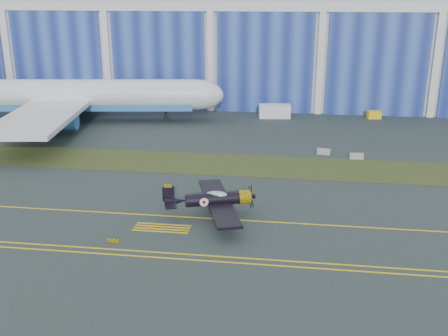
# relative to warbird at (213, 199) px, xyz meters

# --- Properties ---
(ground) EXTENTS (260.00, 260.00, 0.00)m
(ground) POSITION_rel_warbird_xyz_m (13.11, 4.41, -2.08)
(ground) COLOR #2C3939
(ground) RESTS_ON ground
(grass_median) EXTENTS (260.00, 10.00, 0.02)m
(grass_median) POSITION_rel_warbird_xyz_m (13.11, 18.41, -2.06)
(grass_median) COLOR #475128
(grass_median) RESTS_ON ground
(hangar) EXTENTS (220.00, 45.70, 30.00)m
(hangar) POSITION_rel_warbird_xyz_m (13.11, 76.19, 12.88)
(hangar) COLOR silver
(hangar) RESTS_ON ground
(taxiway_centreline) EXTENTS (200.00, 0.20, 0.02)m
(taxiway_centreline) POSITION_rel_warbird_xyz_m (13.11, -0.59, -2.07)
(taxiway_centreline) COLOR yellow
(taxiway_centreline) RESTS_ON ground
(edge_line_near) EXTENTS (80.00, 0.20, 0.02)m
(edge_line_near) POSITION_rel_warbird_xyz_m (13.11, -10.09, -2.07)
(edge_line_near) COLOR yellow
(edge_line_near) RESTS_ON ground
(edge_line_far) EXTENTS (80.00, 0.20, 0.02)m
(edge_line_far) POSITION_rel_warbird_xyz_m (13.11, -9.09, -2.07)
(edge_line_far) COLOR yellow
(edge_line_far) RESTS_ON ground
(hold_short_ladder) EXTENTS (6.00, 2.40, 0.02)m
(hold_short_ladder) POSITION_rel_warbird_xyz_m (-4.89, -3.69, -2.07)
(hold_short_ladder) COLOR yellow
(hold_short_ladder) RESTS_ON ground
(guard_board_left) EXTENTS (1.20, 0.15, 0.35)m
(guard_board_left) POSITION_rel_warbird_xyz_m (-8.89, -7.59, -1.91)
(guard_board_left) COLOR yellow
(guard_board_left) RESTS_ON ground
(warbird) EXTENTS (15.20, 16.73, 4.11)m
(warbird) POSITION_rel_warbird_xyz_m (0.00, 0.00, 0.00)
(warbird) COLOR black
(warbird) RESTS_ON ground
(jetliner) EXTENTS (72.40, 63.96, 22.78)m
(jetliner) POSITION_rel_warbird_xyz_m (-33.92, 40.70, 9.31)
(jetliner) COLOR silver
(jetliner) RESTS_ON ground
(shipping_container) EXTENTS (6.37, 3.24, 2.64)m
(shipping_container) POSITION_rel_warbird_xyz_m (4.56, 48.87, -0.76)
(shipping_container) COLOR silver
(shipping_container) RESTS_ON ground
(tug) EXTENTS (2.80, 2.02, 1.50)m
(tug) POSITION_rel_warbird_xyz_m (23.97, 50.94, -1.33)
(tug) COLOR yellow
(tug) RESTS_ON ground
(barrier_a) EXTENTS (2.07, 0.91, 0.90)m
(barrier_a) POSITION_rel_warbird_xyz_m (13.18, 25.35, -1.63)
(barrier_a) COLOR #999897
(barrier_a) RESTS_ON ground
(barrier_b) EXTENTS (2.04, 0.77, 0.90)m
(barrier_b) POSITION_rel_warbird_xyz_m (17.97, 23.62, -1.63)
(barrier_b) COLOR #9B9B91
(barrier_b) RESTS_ON ground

